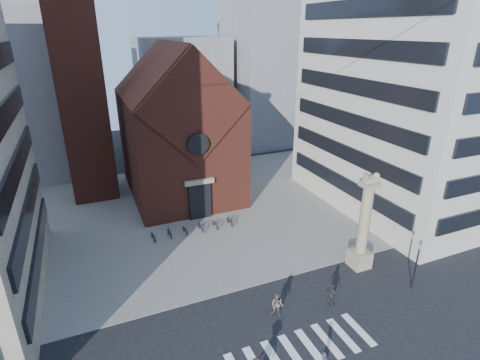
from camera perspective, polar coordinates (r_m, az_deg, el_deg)
name	(u,v)px	position (r m, az deg, el deg)	size (l,w,h in m)	color
ground	(272,321)	(28.37, 4.97, -20.65)	(120.00, 120.00, 0.00)	black
piazza	(195,210)	(43.09, -6.85, -4.54)	(46.00, 30.00, 0.05)	gray
zebra_crossing	(302,350)	(26.76, 9.38, -24.17)	(10.20, 3.20, 0.01)	white
church	(178,130)	(45.83, -9.48, 7.59)	(12.00, 16.65, 18.00)	maroon
campanile	(77,63)	(46.33, -23.63, 16.03)	(5.50, 5.50, 31.20)	maroon
building_right	(427,61)	(45.76, 26.59, 15.85)	(18.00, 22.00, 32.00)	#BCB9AA
bg_block_mid	(183,93)	(66.05, -8.72, 12.94)	(14.00, 12.00, 18.00)	gray
bg_block_right	(275,73)	(68.66, 5.33, 15.96)	(16.00, 14.00, 24.00)	gray
lion_column	(363,231)	(33.28, 18.27, -7.41)	(1.63, 1.60, 8.68)	gray
traffic_light	(416,263)	(32.81, 25.28, -11.37)	(0.13, 0.16, 4.30)	black
pedestrian_1	(277,305)	(28.24, 5.70, -18.43)	(0.89, 0.70, 1.84)	#665351
pedestrian_2	(332,295)	(29.61, 13.80, -16.71)	(1.14, 0.48, 1.95)	#2B2C33
scooter_0	(153,236)	(37.72, -13.06, -8.34)	(0.57, 1.62, 0.85)	black
scooter_1	(170,233)	(37.92, -10.68, -7.87)	(0.45, 1.58, 0.95)	black
scooter_2	(185,230)	(38.24, -8.33, -7.52)	(0.57, 1.62, 0.85)	black
scooter_3	(201,226)	(38.58, -6.04, -7.04)	(0.45, 1.58, 0.95)	black
scooter_4	(215,224)	(39.02, -3.78, -6.67)	(0.57, 1.62, 0.85)	black
scooter_5	(230,221)	(39.47, -1.59, -6.19)	(0.45, 1.58, 0.95)	black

